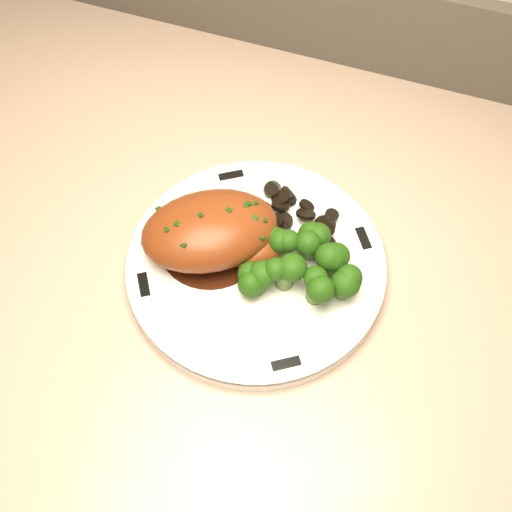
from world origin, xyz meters
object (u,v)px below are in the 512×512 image
(broccoli_florets, at_px, (304,266))
(counter, at_px, (318,422))
(plate, at_px, (256,266))
(chicken_breast, at_px, (215,232))

(broccoli_florets, bearing_deg, counter, 23.92)
(plate, distance_m, chicken_breast, 0.06)
(chicken_breast, bearing_deg, plate, -36.83)
(counter, distance_m, chicken_breast, 0.51)
(chicken_breast, height_order, broccoli_florets, chicken_breast)
(plate, bearing_deg, chicken_breast, 176.28)
(counter, xyz_separation_m, broccoli_florets, (-0.05, -0.02, 0.49))
(plate, height_order, broccoli_florets, broccoli_florets)
(plate, relative_size, chicken_breast, 1.56)
(plate, bearing_deg, broccoli_florets, -2.83)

